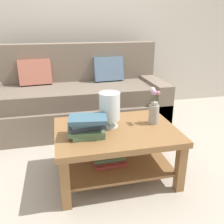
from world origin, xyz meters
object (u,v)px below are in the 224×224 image
Objects in this scene: coffee_table at (115,143)px; book_stack_main at (87,126)px; glass_hurricane_vase at (110,107)px; flower_pitcher at (154,110)px; couch at (77,99)px.

coffee_table is 3.14× the size of book_stack_main.
book_stack_main is 1.06× the size of glass_hurricane_vase.
couch is at bearing 115.80° from flower_pitcher.
glass_hurricane_vase is (0.18, -1.18, 0.28)m from couch.
coffee_table is at bearing -80.09° from couch.
couch reaches higher than coffee_table.
flower_pitcher is (0.40, -0.01, -0.06)m from glass_hurricane_vase.
flower_pitcher reaches higher than book_stack_main.
glass_hurricane_vase is at bearing 124.21° from coffee_table.
coffee_table is 3.11× the size of flower_pitcher.
flower_pitcher is (0.36, 0.04, 0.26)m from coffee_table.
book_stack_main reaches higher than coffee_table.
flower_pitcher is at bearing 6.89° from coffee_table.
coffee_table is 0.32m from glass_hurricane_vase.
couch is 1.23m from glass_hurricane_vase.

